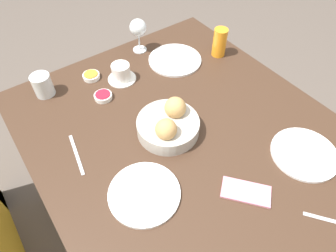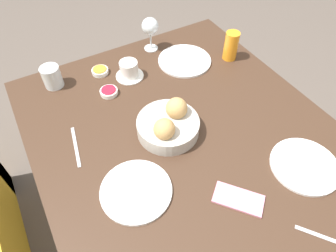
{
  "view_description": "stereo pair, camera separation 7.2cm",
  "coord_description": "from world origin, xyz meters",
  "views": [
    {
      "loc": [
        -0.52,
        0.46,
        1.56
      ],
      "look_at": [
        0.04,
        0.05,
        0.76
      ],
      "focal_mm": 32.0,
      "sensor_mm": 36.0,
      "label": 1
    },
    {
      "loc": [
        -0.56,
        0.39,
        1.56
      ],
      "look_at": [
        0.04,
        0.05,
        0.76
      ],
      "focal_mm": 32.0,
      "sensor_mm": 36.0,
      "label": 2
    }
  ],
  "objects": [
    {
      "name": "ground_plane",
      "position": [
        0.0,
        0.0,
        0.0
      ],
      "size": [
        10.0,
        10.0,
        0.0
      ],
      "primitive_type": "plane",
      "color": "#564C44"
    },
    {
      "name": "dining_table",
      "position": [
        0.0,
        0.0,
        0.64
      ],
      "size": [
        1.22,
        1.04,
        0.73
      ],
      "color": "#3D281C",
      "rests_on": "ground_plane"
    },
    {
      "name": "bread_basket",
      "position": [
        0.04,
        0.05,
        0.77
      ],
      "size": [
        0.22,
        0.22,
        0.12
      ],
      "color": "#B2ADA3",
      "rests_on": "dining_table"
    },
    {
      "name": "plate_near_left",
      "position": [
        -0.31,
        -0.26,
        0.73
      ],
      "size": [
        0.22,
        0.22,
        0.01
      ],
      "color": "white",
      "rests_on": "dining_table"
    },
    {
      "name": "plate_near_right",
      "position": [
        0.36,
        -0.22,
        0.73
      ],
      "size": [
        0.24,
        0.24,
        0.01
      ],
      "color": "white",
      "rests_on": "dining_table"
    },
    {
      "name": "plate_far_center",
      "position": [
        -0.12,
        0.26,
        0.73
      ],
      "size": [
        0.22,
        0.22,
        0.01
      ],
      "color": "white",
      "rests_on": "dining_table"
    },
    {
      "name": "juice_glass",
      "position": [
        0.28,
        -0.41,
        0.79
      ],
      "size": [
        0.06,
        0.06,
        0.13
      ],
      "color": "orange",
      "rests_on": "dining_table"
    },
    {
      "name": "water_tumbler",
      "position": [
        0.49,
        0.34,
        0.77
      ],
      "size": [
        0.08,
        0.08,
        0.09
      ],
      "color": "silver",
      "rests_on": "dining_table"
    },
    {
      "name": "wine_glass",
      "position": [
        0.52,
        -0.13,
        0.84
      ],
      "size": [
        0.08,
        0.08,
        0.16
      ],
      "color": "silver",
      "rests_on": "dining_table"
    },
    {
      "name": "coffee_cup",
      "position": [
        0.39,
        0.04,
        0.76
      ],
      "size": [
        0.12,
        0.12,
        0.07
      ],
      "color": "white",
      "rests_on": "dining_table"
    },
    {
      "name": "jam_bowl_berry",
      "position": [
        0.33,
        0.16,
        0.74
      ],
      "size": [
        0.07,
        0.07,
        0.02
      ],
      "color": "white",
      "rests_on": "dining_table"
    },
    {
      "name": "jam_bowl_honey",
      "position": [
        0.47,
        0.14,
        0.74
      ],
      "size": [
        0.07,
        0.07,
        0.02
      ],
      "color": "white",
      "rests_on": "dining_table"
    },
    {
      "name": "knife_silver",
      "position": [
        0.14,
        0.37,
        0.73
      ],
      "size": [
        0.18,
        0.04,
        0.0
      ],
      "color": "#B7B7BC",
      "rests_on": "dining_table"
    },
    {
      "name": "spoon_coffee",
      "position": [
        -0.5,
        -0.13,
        0.73
      ],
      "size": [
        0.11,
        0.09,
        0.0
      ],
      "color": "#B7B7BC",
      "rests_on": "dining_table"
    },
    {
      "name": "cell_phone",
      "position": [
        -0.3,
        0.0,
        0.73
      ],
      "size": [
        0.16,
        0.15,
        0.01
      ],
      "color": "pink",
      "rests_on": "dining_table"
    }
  ]
}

